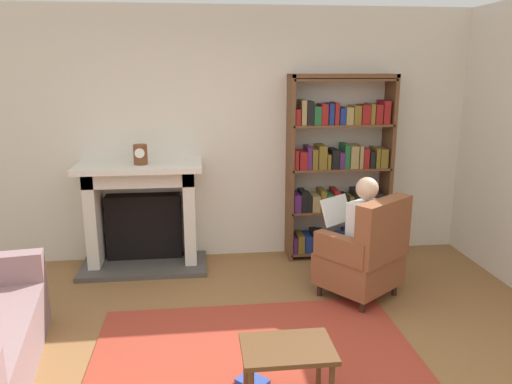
# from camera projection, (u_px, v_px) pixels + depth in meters

# --- Properties ---
(back_wall) EXTENTS (5.60, 0.10, 2.70)m
(back_wall) POSITION_uv_depth(u_px,v_px,m) (233.00, 136.00, 5.44)
(back_wall) COLOR silver
(back_wall) RESTS_ON ground
(area_rug) EXTENTS (2.40, 1.80, 0.01)m
(area_rug) POSITION_uv_depth(u_px,v_px,m) (257.00, 363.00, 3.60)
(area_rug) COLOR #A23726
(area_rug) RESTS_ON ground
(fireplace) EXTENTS (1.31, 0.64, 1.12)m
(fireplace) POSITION_uv_depth(u_px,v_px,m) (143.00, 212.00, 5.27)
(fireplace) COLOR #4C4742
(fireplace) RESTS_ON ground
(mantel_clock) EXTENTS (0.14, 0.14, 0.20)m
(mantel_clock) POSITION_uv_depth(u_px,v_px,m) (140.00, 154.00, 5.03)
(mantel_clock) COLOR brown
(mantel_clock) RESTS_ON fireplace
(bookshelf) EXTENTS (1.13, 0.32, 2.01)m
(bookshelf) POSITION_uv_depth(u_px,v_px,m) (339.00, 170.00, 5.45)
(bookshelf) COLOR brown
(bookshelf) RESTS_ON ground
(armchair_reading) EXTENTS (0.88, 0.88, 0.97)m
(armchair_reading) POSITION_uv_depth(u_px,v_px,m) (365.00, 254.00, 4.53)
(armchair_reading) COLOR #331E14
(armchair_reading) RESTS_ON ground
(seated_reader) EXTENTS (0.56, 0.59, 1.14)m
(seated_reader) POSITION_uv_depth(u_px,v_px,m) (355.00, 231.00, 4.56)
(seated_reader) COLOR silver
(seated_reader) RESTS_ON ground
(side_table) EXTENTS (0.56, 0.39, 0.44)m
(side_table) POSITION_uv_depth(u_px,v_px,m) (287.00, 357.00, 3.03)
(side_table) COLOR brown
(side_table) RESTS_ON ground
(scattered_books) EXTENTS (0.60, 0.64, 0.04)m
(scattered_books) POSITION_uv_depth(u_px,v_px,m) (276.00, 356.00, 3.64)
(scattered_books) COLOR #267233
(scattered_books) RESTS_ON area_rug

